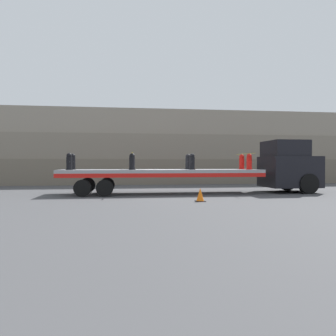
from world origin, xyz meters
name	(u,v)px	position (x,y,z in m)	size (l,w,h in m)	color
ground_plane	(161,194)	(0.00, 0.00, 0.00)	(120.00, 120.00, 0.00)	#474749
rock_cliff	(149,147)	(0.00, 9.03, 2.90)	(60.00, 3.30, 5.80)	#706656
truck_cab	(290,167)	(7.21, 0.00, 1.42)	(2.75, 2.58, 2.85)	black
flatbed_trailer	(152,173)	(-0.50, 0.00, 1.07)	(10.44, 2.62, 1.28)	gray
fire_hydrant_black_near_0	(69,162)	(-4.62, -0.55, 1.68)	(0.35, 0.48, 0.84)	black
fire_hydrant_black_far_0	(73,162)	(-4.62, 0.55, 1.68)	(0.35, 0.48, 0.84)	black
fire_hydrant_black_near_1	(132,162)	(-1.54, -0.55, 1.68)	(0.35, 0.48, 0.84)	black
fire_hydrant_black_far_1	(132,162)	(-1.54, 0.55, 1.68)	(0.35, 0.48, 0.84)	black
fire_hydrant_black_near_2	(192,162)	(1.54, -0.55, 1.68)	(0.35, 0.48, 0.84)	black
fire_hydrant_black_far_2	(188,162)	(1.54, 0.55, 1.68)	(0.35, 0.48, 0.84)	black
fire_hydrant_red_near_3	(249,162)	(4.62, -0.55, 1.68)	(0.35, 0.48, 0.84)	red
fire_hydrant_red_far_3	(242,162)	(4.62, 0.55, 1.68)	(0.35, 0.48, 0.84)	red
cargo_strap_rear	(132,153)	(-1.54, 0.00, 2.12)	(0.05, 2.72, 0.01)	yellow
cargo_strap_middle	(245,154)	(4.62, 0.00, 2.12)	(0.05, 2.72, 0.01)	yellow
traffic_cone	(200,195)	(1.21, -3.80, 0.28)	(0.41, 0.41, 0.57)	black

